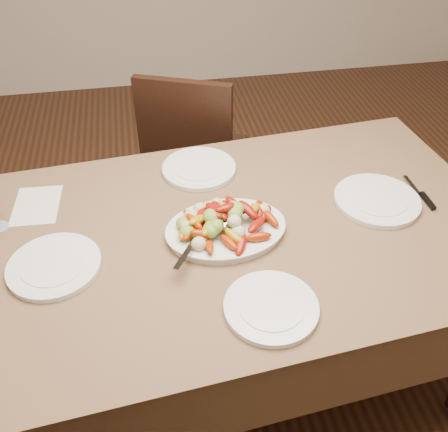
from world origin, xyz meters
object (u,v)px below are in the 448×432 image
plate_near (271,308)px  dining_table (224,307)px  plate_far (199,169)px  serving_platter (226,231)px  plate_left (54,266)px  plate_right (377,200)px  chair_far (197,154)px

plate_near → dining_table: bearing=101.3°
dining_table → plate_near: bearing=-78.7°
plate_far → plate_near: same height
serving_platter → plate_left: (-0.52, -0.06, -0.00)m
serving_platter → plate_near: (0.06, -0.32, -0.00)m
dining_table → plate_near: size_ratio=7.11×
serving_platter → plate_right: (0.54, 0.07, -0.00)m
serving_platter → plate_left: serving_platter is taller
serving_platter → plate_near: serving_platter is taller
plate_near → plate_left: bearing=155.8°
plate_far → plate_near: (0.10, -0.69, 0.00)m
plate_left → plate_right: bearing=6.7°
dining_table → plate_near: (0.07, -0.34, 0.39)m
plate_right → plate_far: (-0.57, 0.30, 0.00)m
plate_right → plate_near: (-0.47, -0.39, 0.00)m
chair_far → serving_platter: chair_far is taller
plate_near → plate_far: bearing=98.2°
serving_platter → plate_far: (-0.03, 0.36, -0.00)m
chair_far → plate_left: 1.15m
plate_left → plate_right: size_ratio=0.94×
chair_far → plate_near: (0.04, -1.23, 0.29)m
dining_table → plate_left: (-0.52, -0.07, 0.39)m
chair_far → serving_platter: 0.95m
dining_table → plate_far: (-0.03, 0.35, 0.39)m
serving_platter → plate_near: bearing=-78.8°
plate_right → plate_far: size_ratio=1.06×
plate_left → plate_right: (1.06, 0.13, 0.00)m
chair_far → plate_near: size_ratio=3.67×
dining_table → chair_far: 0.90m
dining_table → plate_right: plate_right is taller
plate_far → chair_far: bearing=83.8°
plate_far → serving_platter: bearing=-84.5°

